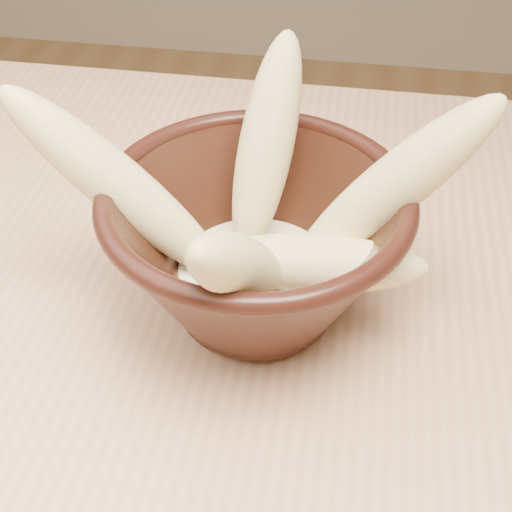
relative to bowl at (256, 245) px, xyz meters
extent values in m
cylinder|color=tan|center=(-0.33, 0.31, -0.46)|extent=(0.05, 0.05, 0.71)
cylinder|color=black|center=(0.00, 0.00, -0.06)|extent=(0.09, 0.09, 0.01)
cylinder|color=black|center=(0.00, 0.00, -0.04)|extent=(0.09, 0.09, 0.01)
torus|color=black|center=(0.00, 0.00, 0.04)|extent=(0.21, 0.21, 0.01)
cylinder|color=beige|center=(0.00, 0.00, -0.03)|extent=(0.12, 0.12, 0.02)
ellipsoid|color=#CEC479|center=(0.00, 0.05, 0.05)|extent=(0.07, 0.12, 0.16)
ellipsoid|color=#CEC479|center=(-0.09, 0.00, 0.04)|extent=(0.17, 0.05, 0.16)
ellipsoid|color=#CEC479|center=(0.09, 0.02, 0.05)|extent=(0.15, 0.05, 0.17)
ellipsoid|color=#CEC479|center=(0.04, -0.02, 0.00)|extent=(0.16, 0.04, 0.05)
ellipsoid|color=#CEC479|center=(0.00, -0.06, 0.03)|extent=(0.07, 0.15, 0.14)
camera|label=1|loc=(0.06, -0.37, 0.32)|focal=50.00mm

